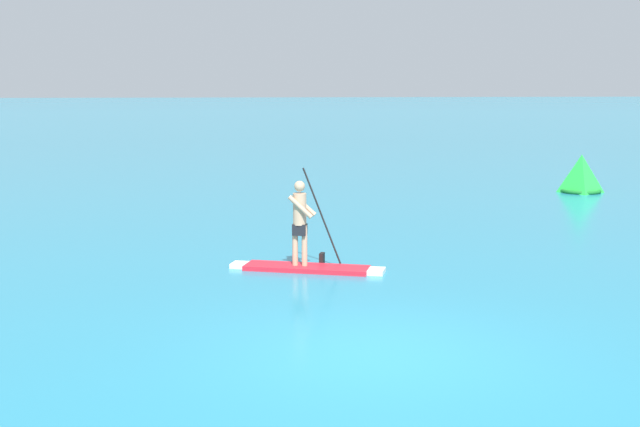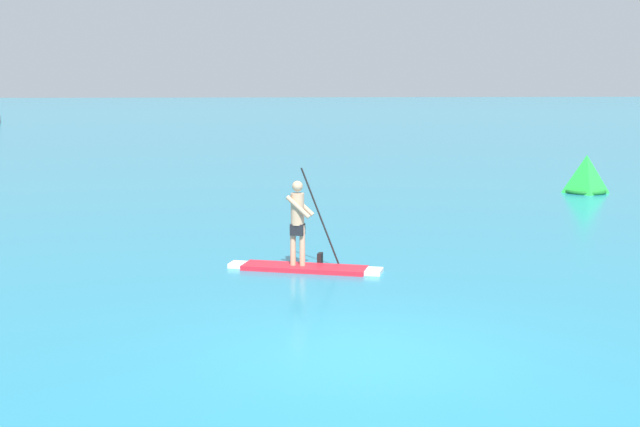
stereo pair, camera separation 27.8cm
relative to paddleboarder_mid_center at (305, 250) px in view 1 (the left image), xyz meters
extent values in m
plane|color=teal|center=(0.34, -5.25, -0.41)|extent=(440.00, 440.00, 0.00)
cube|color=red|center=(0.03, -0.02, -0.36)|extent=(2.52, 1.43, 0.09)
cube|color=white|center=(1.32, -0.48, -0.36)|extent=(0.44, 0.53, 0.09)
cube|color=white|center=(-1.27, 0.44, -0.36)|extent=(0.42, 0.47, 0.09)
cylinder|color=tan|center=(-0.02, -0.01, 0.09)|extent=(0.11, 0.11, 0.81)
cylinder|color=tan|center=(-0.20, 0.06, 0.09)|extent=(0.11, 0.11, 0.81)
cube|color=black|center=(-0.11, 0.02, 0.40)|extent=(0.32, 0.29, 0.22)
cylinder|color=tan|center=(-0.11, 0.02, 0.80)|extent=(0.26, 0.26, 0.62)
sphere|color=tan|center=(-0.11, 0.02, 1.24)|extent=(0.21, 0.21, 0.21)
cylinder|color=tan|center=(-0.01, 0.15, 0.86)|extent=(0.49, 0.25, 0.46)
cylinder|color=tan|center=(-0.11, -0.14, 0.86)|extent=(0.49, 0.25, 0.46)
cylinder|color=black|center=(0.37, 0.31, 0.61)|extent=(0.75, 0.30, 1.92)
cube|color=black|center=(0.37, 0.31, -0.30)|extent=(0.14, 0.22, 0.32)
pyramid|color=green|center=(10.49, 10.74, 0.23)|extent=(1.34, 1.34, 1.27)
torus|color=#167226|center=(10.49, 10.74, -0.35)|extent=(1.36, 1.36, 0.12)
camera|label=1|loc=(-1.78, -16.08, 3.20)|focal=47.48mm
camera|label=2|loc=(-1.50, -16.11, 3.20)|focal=47.48mm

